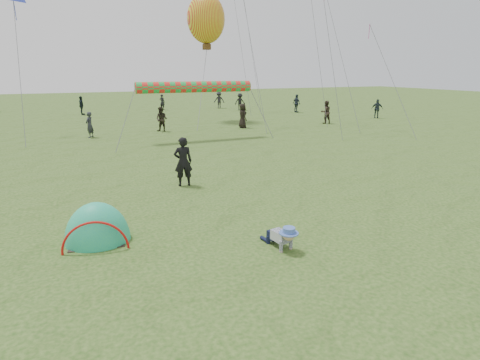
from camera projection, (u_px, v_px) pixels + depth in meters
name	position (u px, v px, depth m)	size (l,w,h in m)	color
ground	(231.00, 251.00, 8.67)	(140.00, 140.00, 0.00)	#204412
crawling_toddler	(282.00, 236.00, 8.75)	(0.57, 0.81, 0.62)	black
popup_tent	(99.00, 241.00, 9.20)	(1.54, 1.27, 1.99)	teal
standing_adult	(183.00, 162.00, 13.37)	(0.65, 0.43, 1.78)	black
crowd_person_0	(162.00, 102.00, 39.35)	(0.58, 0.38, 1.60)	black
crowd_person_1	(162.00, 119.00, 25.30)	(0.81, 0.63, 1.66)	black
crowd_person_2	(297.00, 103.00, 36.80)	(1.03, 0.43, 1.75)	#27323E
crowd_person_3	(219.00, 100.00, 40.89)	(1.15, 0.66, 1.78)	black
crowd_person_4	(243.00, 116.00, 26.97)	(0.85, 0.55, 1.73)	black
crowd_person_6	(90.00, 125.00, 23.07)	(0.58, 0.38, 1.58)	#272930
crowd_person_8	(81.00, 105.00, 34.82)	(1.01, 0.42, 1.72)	black
crowd_person_13	(326.00, 112.00, 29.19)	(0.85, 0.67, 1.76)	#352A22
crowd_person_14	(377.00, 109.00, 32.42)	(0.95, 0.39, 1.62)	#253037
crowd_person_15	(240.00, 102.00, 38.90)	(1.12, 0.64, 1.73)	black
balloon_kite	(206.00, 22.00, 29.00)	(2.93, 2.93, 4.10)	yellow
rainbow_tube_kite	(195.00, 87.00, 21.77)	(0.64, 0.64, 6.85)	red
diamond_kite_5	(370.00, 20.00, 24.89)	(0.95, 0.95, 0.00)	#F64DC6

